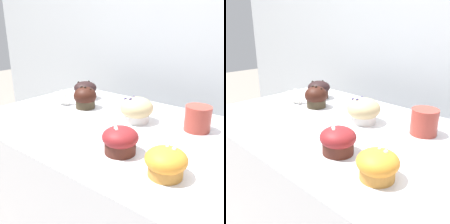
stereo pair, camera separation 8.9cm
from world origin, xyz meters
The scene contains 8 objects.
wall_back centered at (0.00, 0.60, 0.90)m, with size 3.20×0.10×1.80m, color #B2B7BC.
muffin_front_center centered at (-0.30, 0.17, 0.93)m, with size 0.10×0.10×0.08m.
muffin_back_left centered at (0.14, -0.15, 0.93)m, with size 0.10×0.10×0.08m.
muffin_back_right centered at (0.29, -0.18, 0.93)m, with size 0.10×0.10×0.07m.
muffin_front_left centered at (-0.21, 0.07, 0.93)m, with size 0.09×0.09×0.09m.
muffin_front_right centered at (0.04, 0.07, 0.94)m, with size 0.12×0.12×0.09m.
coffee_cup centered at (0.24, 0.13, 0.94)m, with size 0.10×0.11×0.08m.
price_card centered at (-0.31, 0.03, 0.92)m, with size 0.06×0.05×0.06m.
Camera 2 is at (0.60, -0.60, 1.23)m, focal length 42.00 mm.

